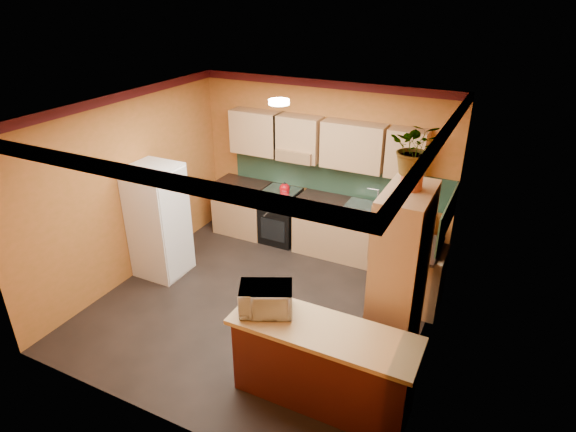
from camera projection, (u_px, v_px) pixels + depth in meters
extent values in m
plane|color=black|center=(260.00, 305.00, 6.58)|extent=(4.20, 4.20, 0.00)
cube|color=white|center=(254.00, 109.00, 5.41)|extent=(4.20, 4.20, 0.04)
cube|color=#BE6C33|center=(323.00, 166.00, 7.69)|extent=(4.20, 0.04, 2.70)
cube|color=#BE6C33|center=(142.00, 308.00, 4.30)|extent=(4.20, 0.04, 2.70)
cube|color=#BE6C33|center=(129.00, 188.00, 6.84)|extent=(0.04, 4.20, 2.70)
cube|color=#BE6C33|center=(428.00, 255.00, 5.16)|extent=(0.04, 4.20, 2.70)
cube|color=#203B2F|center=(337.00, 178.00, 7.65)|extent=(3.70, 0.02, 0.53)
cube|color=#203B2F|center=(448.00, 217.00, 6.36)|extent=(0.02, 1.40, 0.53)
cube|color=tan|center=(325.00, 142.00, 7.32)|extent=(3.10, 0.34, 0.70)
cylinder|color=white|center=(279.00, 102.00, 5.91)|extent=(0.26, 0.26, 0.06)
cube|color=tan|center=(315.00, 224.00, 7.84)|extent=(3.65, 0.60, 0.88)
cube|color=black|center=(316.00, 198.00, 7.64)|extent=(3.65, 0.62, 0.04)
cube|color=black|center=(281.00, 216.00, 8.08)|extent=(0.58, 0.58, 0.91)
cube|color=silver|center=(362.00, 205.00, 7.31)|extent=(0.48, 0.40, 0.03)
cube|color=tan|center=(411.00, 277.00, 6.43)|extent=(0.60, 0.80, 0.88)
cube|color=black|center=(415.00, 247.00, 6.23)|extent=(0.62, 0.80, 0.04)
cube|color=white|center=(159.00, 221.00, 7.01)|extent=(0.68, 0.66, 1.70)
cube|color=tan|center=(399.00, 279.00, 5.27)|extent=(0.48, 0.90, 2.10)
cylinder|color=#974324|center=(411.00, 182.00, 4.82)|extent=(0.22, 0.22, 0.16)
imported|color=tan|center=(415.00, 148.00, 4.67)|extent=(0.55, 0.50, 0.54)
cube|color=#4D1E12|center=(322.00, 367.00, 4.91)|extent=(1.80, 0.55, 0.88)
cube|color=tan|center=(323.00, 331.00, 4.71)|extent=(1.90, 0.65, 0.05)
imported|color=white|center=(266.00, 299.00, 4.89)|extent=(0.64, 0.56, 0.30)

